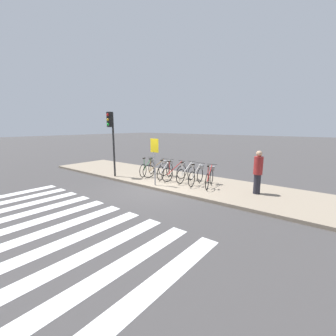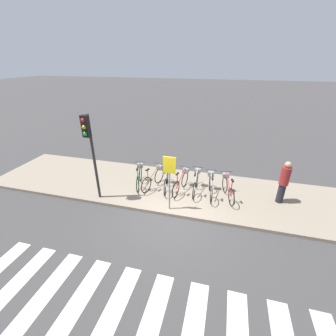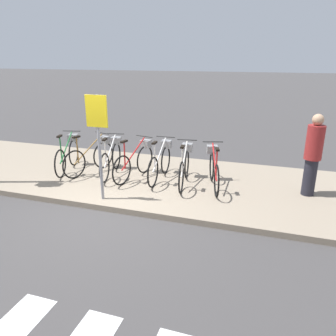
{
  "view_description": "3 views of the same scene",
  "coord_description": "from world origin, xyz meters",
  "px_view_note": "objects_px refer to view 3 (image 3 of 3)",
  "views": [
    {
      "loc": [
        6.39,
        -7.05,
        2.76
      ],
      "look_at": [
        -0.35,
        1.49,
        0.71
      ],
      "focal_mm": 24.0,
      "sensor_mm": 36.0,
      "label": 1
    },
    {
      "loc": [
        1.53,
        -6.29,
        5.13
      ],
      "look_at": [
        -0.52,
        1.49,
        1.18
      ],
      "focal_mm": 24.0,
      "sensor_mm": 36.0,
      "label": 2
    },
    {
      "loc": [
        2.99,
        -5.13,
        2.89
      ],
      "look_at": [
        1.03,
        0.97,
        0.69
      ],
      "focal_mm": 35.0,
      "sensor_mm": 36.0,
      "label": 3
    }
  ],
  "objects_px": {
    "parked_bicycle_0": "(68,153)",
    "pedestrian": "(313,154)",
    "parked_bicycle_5": "(185,165)",
    "parked_bicycle_6": "(214,168)",
    "parked_bicycle_4": "(161,161)",
    "sign_post": "(98,130)",
    "parked_bicycle_1": "(92,155)",
    "parked_bicycle_3": "(136,160)",
    "parked_bicycle_2": "(112,157)"
  },
  "relations": [
    {
      "from": "parked_bicycle_0",
      "to": "parked_bicycle_6",
      "type": "xyz_separation_m",
      "value": [
        3.71,
        0.01,
        0.0
      ]
    },
    {
      "from": "parked_bicycle_1",
      "to": "parked_bicycle_4",
      "type": "height_order",
      "value": "same"
    },
    {
      "from": "parked_bicycle_4",
      "to": "sign_post",
      "type": "relative_size",
      "value": 0.78
    },
    {
      "from": "parked_bicycle_0",
      "to": "parked_bicycle_2",
      "type": "distance_m",
      "value": 1.19
    },
    {
      "from": "parked_bicycle_1",
      "to": "parked_bicycle_2",
      "type": "relative_size",
      "value": 0.97
    },
    {
      "from": "parked_bicycle_6",
      "to": "pedestrian",
      "type": "bearing_deg",
      "value": 4.44
    },
    {
      "from": "parked_bicycle_6",
      "to": "parked_bicycle_3",
      "type": "bearing_deg",
      "value": 179.66
    },
    {
      "from": "parked_bicycle_5",
      "to": "parked_bicycle_2",
      "type": "bearing_deg",
      "value": 178.01
    },
    {
      "from": "parked_bicycle_0",
      "to": "pedestrian",
      "type": "xyz_separation_m",
      "value": [
        5.69,
        0.16,
        0.45
      ]
    },
    {
      "from": "parked_bicycle_0",
      "to": "parked_bicycle_4",
      "type": "relative_size",
      "value": 0.97
    },
    {
      "from": "sign_post",
      "to": "parked_bicycle_2",
      "type": "bearing_deg",
      "value": 109.35
    },
    {
      "from": "parked_bicycle_2",
      "to": "sign_post",
      "type": "bearing_deg",
      "value": -70.65
    },
    {
      "from": "parked_bicycle_3",
      "to": "sign_post",
      "type": "height_order",
      "value": "sign_post"
    },
    {
      "from": "parked_bicycle_3",
      "to": "pedestrian",
      "type": "xyz_separation_m",
      "value": [
        3.84,
        0.14,
        0.45
      ]
    },
    {
      "from": "pedestrian",
      "to": "parked_bicycle_1",
      "type": "bearing_deg",
      "value": -178.68
    },
    {
      "from": "parked_bicycle_4",
      "to": "parked_bicycle_5",
      "type": "xyz_separation_m",
      "value": [
        0.61,
        -0.13,
        0.0
      ]
    },
    {
      "from": "parked_bicycle_1",
      "to": "sign_post",
      "type": "bearing_deg",
      "value": -53.76
    },
    {
      "from": "parked_bicycle_0",
      "to": "parked_bicycle_3",
      "type": "distance_m",
      "value": 1.85
    },
    {
      "from": "parked_bicycle_0",
      "to": "parked_bicycle_5",
      "type": "relative_size",
      "value": 0.98
    },
    {
      "from": "parked_bicycle_2",
      "to": "parked_bicycle_4",
      "type": "distance_m",
      "value": 1.25
    },
    {
      "from": "sign_post",
      "to": "parked_bicycle_0",
      "type": "bearing_deg",
      "value": 141.0
    },
    {
      "from": "parked_bicycle_0",
      "to": "parked_bicycle_2",
      "type": "height_order",
      "value": "same"
    },
    {
      "from": "parked_bicycle_1",
      "to": "parked_bicycle_2",
      "type": "bearing_deg",
      "value": 1.5
    },
    {
      "from": "parked_bicycle_1",
      "to": "sign_post",
      "type": "relative_size",
      "value": 0.75
    },
    {
      "from": "pedestrian",
      "to": "parked_bicycle_6",
      "type": "bearing_deg",
      "value": -175.56
    },
    {
      "from": "parked_bicycle_1",
      "to": "sign_post",
      "type": "distance_m",
      "value": 2.01
    },
    {
      "from": "parked_bicycle_6",
      "to": "parked_bicycle_5",
      "type": "bearing_deg",
      "value": -178.85
    },
    {
      "from": "parked_bicycle_4",
      "to": "parked_bicycle_0",
      "type": "bearing_deg",
      "value": -177.15
    },
    {
      "from": "parked_bicycle_1",
      "to": "parked_bicycle_3",
      "type": "xyz_separation_m",
      "value": [
        1.19,
        -0.03,
        0.0
      ]
    },
    {
      "from": "parked_bicycle_6",
      "to": "parked_bicycle_2",
      "type": "bearing_deg",
      "value": 178.83
    },
    {
      "from": "parked_bicycle_0",
      "to": "pedestrian",
      "type": "height_order",
      "value": "pedestrian"
    },
    {
      "from": "parked_bicycle_3",
      "to": "parked_bicycle_4",
      "type": "height_order",
      "value": "same"
    },
    {
      "from": "parked_bicycle_5",
      "to": "parked_bicycle_6",
      "type": "height_order",
      "value": "same"
    },
    {
      "from": "parked_bicycle_6",
      "to": "sign_post",
      "type": "xyz_separation_m",
      "value": [
        -2.02,
        -1.37,
        0.99
      ]
    },
    {
      "from": "parked_bicycle_2",
      "to": "parked_bicycle_1",
      "type": "bearing_deg",
      "value": -178.5
    },
    {
      "from": "parked_bicycle_3",
      "to": "parked_bicycle_5",
      "type": "xyz_separation_m",
      "value": [
        1.2,
        -0.02,
        0.0
      ]
    },
    {
      "from": "parked_bicycle_3",
      "to": "sign_post",
      "type": "xyz_separation_m",
      "value": [
        -0.16,
        -1.39,
        0.99
      ]
    },
    {
      "from": "parked_bicycle_5",
      "to": "sign_post",
      "type": "height_order",
      "value": "sign_post"
    },
    {
      "from": "parked_bicycle_2",
      "to": "parked_bicycle_6",
      "type": "distance_m",
      "value": 2.52
    },
    {
      "from": "parked_bicycle_4",
      "to": "sign_post",
      "type": "bearing_deg",
      "value": -116.62
    },
    {
      "from": "parked_bicycle_5",
      "to": "pedestrian",
      "type": "xyz_separation_m",
      "value": [
        2.64,
        0.17,
        0.45
      ]
    },
    {
      "from": "parked_bicycle_1",
      "to": "parked_bicycle_4",
      "type": "xyz_separation_m",
      "value": [
        1.78,
        0.08,
        0.0
      ]
    },
    {
      "from": "parked_bicycle_0",
      "to": "parked_bicycle_4",
      "type": "distance_m",
      "value": 2.44
    },
    {
      "from": "parked_bicycle_4",
      "to": "parked_bicycle_5",
      "type": "relative_size",
      "value": 1.01
    },
    {
      "from": "parked_bicycle_0",
      "to": "parked_bicycle_3",
      "type": "bearing_deg",
      "value": 0.53
    },
    {
      "from": "parked_bicycle_6",
      "to": "pedestrian",
      "type": "xyz_separation_m",
      "value": [
        1.98,
        0.15,
        0.45
      ]
    },
    {
      "from": "parked_bicycle_0",
      "to": "sign_post",
      "type": "xyz_separation_m",
      "value": [
        1.69,
        -1.37,
        0.99
      ]
    },
    {
      "from": "parked_bicycle_6",
      "to": "pedestrian",
      "type": "relative_size",
      "value": 0.92
    },
    {
      "from": "parked_bicycle_1",
      "to": "parked_bicycle_3",
      "type": "bearing_deg",
      "value": -1.28
    },
    {
      "from": "parked_bicycle_3",
      "to": "sign_post",
      "type": "bearing_deg",
      "value": -96.58
    }
  ]
}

